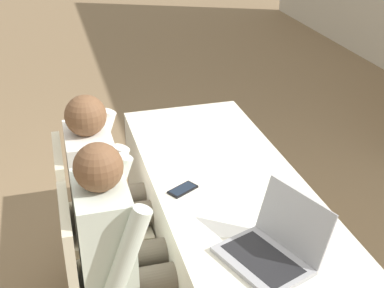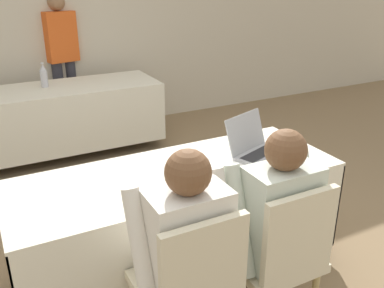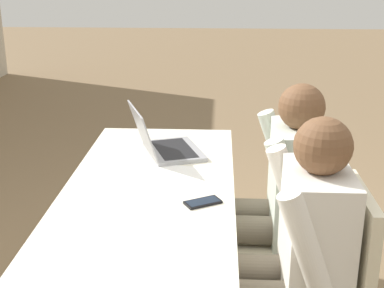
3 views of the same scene
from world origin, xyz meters
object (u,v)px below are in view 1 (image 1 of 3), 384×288
(laptop, at_px, (272,249))
(person_white_shirt, at_px, (124,246))
(chair_near_left, at_px, (90,215))
(chair_near_right, at_px, (103,279))
(person_checkered_shirt, at_px, (108,186))
(cell_phone, at_px, (183,189))

(laptop, height_order, person_white_shirt, person_white_shirt)
(chair_near_left, distance_m, chair_near_right, 0.51)
(person_checkered_shirt, bearing_deg, chair_near_left, 90.00)
(chair_near_right, bearing_deg, chair_near_left, 0.00)
(cell_phone, xyz_separation_m, person_white_shirt, (0.26, -0.33, -0.07))
(person_white_shirt, bearing_deg, cell_phone, -51.88)
(chair_near_left, relative_size, person_white_shirt, 0.78)
(chair_near_left, relative_size, chair_near_right, 1.00)
(cell_phone, bearing_deg, person_white_shirt, -81.49)
(chair_near_right, xyz_separation_m, person_white_shirt, (0.00, 0.10, 0.16))
(chair_near_left, bearing_deg, chair_near_right, -180.00)
(cell_phone, height_order, chair_near_right, chair_near_right)
(laptop, relative_size, cell_phone, 2.76)
(laptop, relative_size, chair_near_right, 0.49)
(chair_near_right, bearing_deg, cell_phone, -59.07)
(laptop, distance_m, cell_phone, 0.62)
(laptop, height_order, chair_near_right, laptop)
(laptop, xyz_separation_m, person_checkered_shirt, (-0.82, -0.55, -0.11))
(person_white_shirt, bearing_deg, laptop, -120.17)
(cell_phone, height_order, person_checkered_shirt, person_checkered_shirt)
(laptop, relative_size, chair_near_left, 0.49)
(laptop, xyz_separation_m, chair_near_left, (-0.82, -0.65, -0.27))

